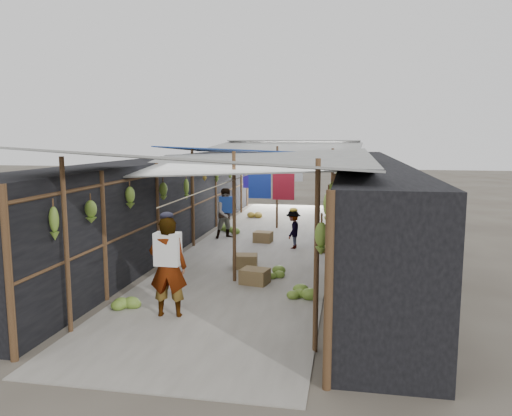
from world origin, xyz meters
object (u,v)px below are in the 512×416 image
Objects in this scene: vendor_seated at (293,230)px; black_basin at (329,236)px; shopper_blue at (227,214)px; crate_near at (245,262)px; vendor_elderly at (168,267)px.

black_basin is at bearing 157.86° from vendor_seated.
shopper_blue reaches higher than black_basin.
black_basin is at bearing -22.38° from shopper_blue.
vendor_seated reaches higher than black_basin.
shopper_blue is at bearing -169.16° from black_basin.
crate_near is at bearing -14.50° from vendor_seated.
vendor_seated reaches higher than crate_near.
crate_near is 0.98× the size of black_basin.
shopper_blue is at bearing 103.01° from crate_near.
crate_near is 0.52× the size of vendor_seated.
crate_near is 4.06m from black_basin.
crate_near reaches higher than black_basin.
vendor_seated is (0.82, 2.13, 0.35)m from crate_near.
vendor_elderly is 1.62× the size of vendor_seated.
shopper_blue reaches higher than crate_near.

